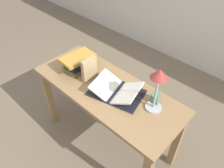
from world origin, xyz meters
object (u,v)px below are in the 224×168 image
object	(u,v)px
reading_lamp	(158,82)
coffee_mug	(155,98)
open_book	(116,90)
book_stack_tall	(78,62)
book_standing_upright	(89,70)

from	to	relation	value
reading_lamp	coffee_mug	size ratio (longest dim) A/B	4.05
open_book	book_stack_tall	xyz separation A→B (m)	(-0.47, -0.00, 0.05)
open_book	reading_lamp	size ratio (longest dim) A/B	1.31
book_stack_tall	coffee_mug	bearing A→B (deg)	10.38
open_book	book_standing_upright	xyz separation A→B (m)	(-0.29, -0.03, 0.08)
open_book	coffee_mug	distance (m)	0.32
book_standing_upright	reading_lamp	bearing A→B (deg)	14.14
open_book	book_standing_upright	size ratio (longest dim) A/B	2.26
book_stack_tall	reading_lamp	xyz separation A→B (m)	(0.79, 0.08, 0.20)
reading_lamp	book_standing_upright	bearing A→B (deg)	-170.24
open_book	reading_lamp	bearing A→B (deg)	-1.38
open_book	coffee_mug	xyz separation A→B (m)	(0.29, 0.14, 0.01)
book_stack_tall	coffee_mug	size ratio (longest dim) A/B	3.32
book_standing_upright	reading_lamp	xyz separation A→B (m)	(0.61, 0.10, 0.16)
book_standing_upright	open_book	bearing A→B (deg)	10.56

